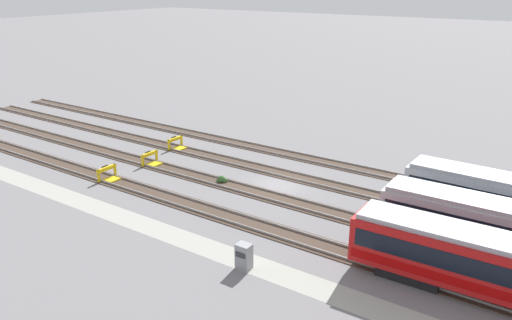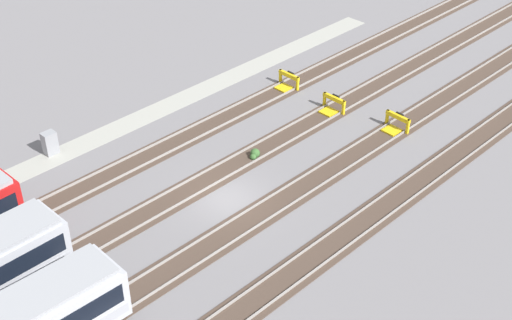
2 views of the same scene
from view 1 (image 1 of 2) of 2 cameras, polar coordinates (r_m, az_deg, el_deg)
ground_plane at (r=42.31m, az=2.63°, el=-2.89°), size 400.00×400.00×0.00m
service_walkway at (r=33.96m, az=-7.69°, el=-9.17°), size 54.00×2.00×0.01m
rail_track_nearest at (r=36.87m, az=-3.25°, el=-6.45°), size 90.00×2.23×0.21m
rail_track_near_inner at (r=40.43m, az=0.85°, el=-3.94°), size 90.00×2.24×0.21m
rail_track_middle at (r=44.22m, az=4.25°, el=-1.83°), size 90.00×2.24×0.21m
rail_track_far_inner at (r=48.19m, az=7.10°, el=-0.06°), size 90.00×2.23×0.21m
bumper_stop_nearest_track at (r=45.02m, az=-16.47°, el=-1.59°), size 1.34×2.00×1.22m
bumper_stop_near_inner_track at (r=47.75m, az=-11.85°, el=0.07°), size 1.34×2.00×1.22m
bumper_stop_middle_track at (r=51.75m, az=-9.02°, el=1.82°), size 1.37×2.01×1.22m
electrical_cabinet at (r=30.46m, az=-1.39°, el=-10.92°), size 0.90×0.73×1.60m
weed_clump at (r=42.86m, az=-3.90°, el=-2.26°), size 0.92×0.70×0.64m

